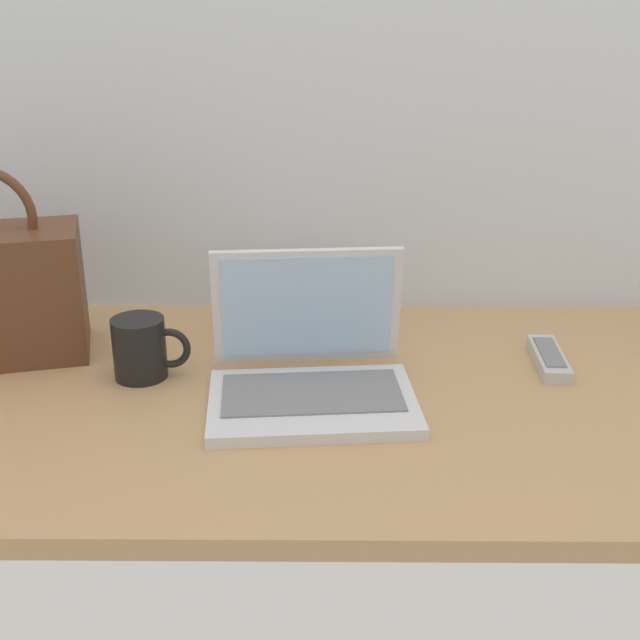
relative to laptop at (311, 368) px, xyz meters
The scene contains 5 objects.
desk 0.07m from the laptop, 33.33° to the left, with size 1.60×0.76×0.03m.
laptop is the anchor object (origin of this frame).
coffee_mug 0.28m from the laptop, 166.32° to the left, with size 0.13×0.09×0.10m.
remote_control_near 0.42m from the laptop, 16.44° to the left, with size 0.05×0.16×0.02m.
book_stack 0.26m from the laptop, 96.78° to the left, with size 0.21×0.18×0.08m.
Camera 1 is at (-0.00, -1.16, 0.61)m, focal length 46.31 mm.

